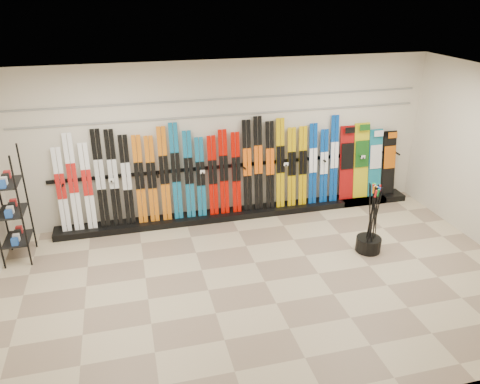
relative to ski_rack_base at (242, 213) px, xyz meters
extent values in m
plane|color=gray|center=(-0.22, -2.28, -0.06)|extent=(8.00, 8.00, 0.00)
plane|color=beige|center=(-0.22, 0.22, 1.44)|extent=(8.00, 0.00, 8.00)
plane|color=silver|center=(-0.22, -2.28, 2.94)|extent=(8.00, 8.00, 0.00)
cube|color=black|center=(0.00, 0.00, 0.00)|extent=(8.00, 0.40, 0.12)
cube|color=white|center=(-3.27, 0.04, 0.83)|extent=(0.17, 0.19, 1.54)
cube|color=white|center=(-3.06, 0.05, 0.94)|extent=(0.17, 0.22, 1.77)
cube|color=white|center=(-2.82, 0.04, 0.85)|extent=(0.17, 0.20, 1.58)
cube|color=black|center=(-2.59, 0.05, 0.96)|extent=(0.17, 0.22, 1.80)
cube|color=black|center=(-2.37, 0.05, 0.95)|extent=(0.17, 0.22, 1.78)
cube|color=black|center=(-2.14, 0.05, 0.89)|extent=(0.17, 0.21, 1.67)
cube|color=#CA6612|center=(-1.91, 0.04, 0.88)|extent=(0.17, 0.20, 1.65)
cube|color=#CA6612|center=(-1.70, 0.04, 0.87)|extent=(0.17, 0.20, 1.62)
cube|color=#CA6612|center=(-1.46, 0.05, 0.94)|extent=(0.17, 0.22, 1.77)
cube|color=#115E86|center=(-1.25, 0.05, 0.97)|extent=(0.17, 0.22, 1.82)
cube|color=#115E86|center=(-1.01, 0.05, 0.89)|extent=(0.17, 0.21, 1.66)
cube|color=#115E86|center=(-0.79, 0.04, 0.82)|extent=(0.17, 0.19, 1.52)
cube|color=#BD0900|center=(-0.56, 0.04, 0.83)|extent=(0.17, 0.19, 1.54)
cube|color=#BD0900|center=(-0.34, 0.04, 0.88)|extent=(0.17, 0.20, 1.64)
cube|color=#BD0900|center=(-0.10, 0.04, 0.84)|extent=(0.17, 0.20, 1.57)
cube|color=black|center=(0.12, 0.05, 0.95)|extent=(0.17, 0.22, 1.78)
cube|color=black|center=(0.34, 0.06, 0.98)|extent=(0.17, 0.23, 1.83)
cube|color=black|center=(0.58, 0.05, 0.92)|extent=(0.17, 0.21, 1.73)
cube|color=#CBA107|center=(0.79, 0.05, 0.94)|extent=(0.17, 0.22, 1.77)
cube|color=#CBA107|center=(1.02, 0.04, 0.85)|extent=(0.17, 0.20, 1.58)
cube|color=#CBA107|center=(1.25, 0.04, 0.85)|extent=(0.17, 0.20, 1.59)
cube|color=#073B95|center=(1.47, 0.04, 0.87)|extent=(0.17, 0.20, 1.63)
cube|color=#073B95|center=(1.71, 0.04, 0.81)|extent=(0.17, 0.19, 1.49)
cube|color=#073B95|center=(1.92, 0.05, 0.94)|extent=(0.17, 0.22, 1.76)
cube|color=#990C0C|center=(2.23, 0.08, 0.81)|extent=(0.30, 0.23, 1.51)
cube|color=gold|center=(2.54, 0.08, 0.83)|extent=(0.33, 0.24, 1.55)
cube|color=#14728C|center=(2.87, 0.07, 0.76)|extent=(0.29, 0.22, 1.40)
cube|color=black|center=(3.19, 0.06, 0.73)|extent=(0.29, 0.21, 1.34)
cube|color=black|center=(-3.97, -0.58, 0.89)|extent=(0.40, 0.60, 1.89)
cylinder|color=black|center=(1.76, -1.83, 0.07)|extent=(0.42, 0.42, 0.25)
cylinder|color=black|center=(1.78, -1.75, 0.55)|extent=(0.10, 0.06, 1.18)
cylinder|color=black|center=(1.75, -1.82, 0.55)|extent=(0.13, 0.09, 1.18)
cylinder|color=black|center=(1.80, -1.89, 0.55)|extent=(0.13, 0.03, 1.18)
cylinder|color=black|center=(1.81, -1.69, 0.55)|extent=(0.13, 0.08, 1.18)
cylinder|color=black|center=(1.69, -1.97, 0.55)|extent=(0.14, 0.06, 1.18)
cylinder|color=black|center=(1.79, -1.78, 0.55)|extent=(0.05, 0.11, 1.18)
cylinder|color=black|center=(1.78, -1.79, 0.55)|extent=(0.05, 0.11, 1.18)
cylinder|color=black|center=(1.75, -1.95, 0.55)|extent=(0.04, 0.06, 1.18)
cylinder|color=black|center=(1.87, -1.80, 0.55)|extent=(0.05, 0.11, 1.18)
cylinder|color=black|center=(1.78, -1.85, 0.55)|extent=(0.04, 0.07, 1.18)
cylinder|color=black|center=(1.80, -1.86, 0.55)|extent=(0.11, 0.03, 1.18)
cylinder|color=black|center=(1.82, -1.72, 0.55)|extent=(0.12, 0.11, 1.17)
cube|color=gray|center=(-0.22, 0.20, 1.94)|extent=(7.60, 0.02, 0.03)
cube|color=gray|center=(-0.22, 0.20, 2.24)|extent=(7.60, 0.02, 0.03)
camera|label=1|loc=(-2.10, -8.02, 4.13)|focal=35.00mm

